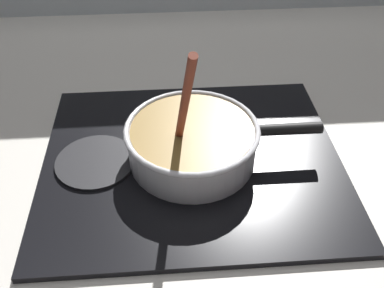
{
  "coord_description": "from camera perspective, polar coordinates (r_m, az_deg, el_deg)",
  "views": [
    {
      "loc": [
        -0.05,
        -0.52,
        0.57
      ],
      "look_at": [
        -0.01,
        0.09,
        0.05
      ],
      "focal_mm": 40.49,
      "sensor_mm": 36.0,
      "label": 1
    }
  ],
  "objects": [
    {
      "name": "cooking_pan",
      "position": [
        0.79,
        0.09,
        0.3
      ],
      "size": [
        0.36,
        0.25,
        0.27
      ],
      "color": "silver",
      "rests_on": "hob_plate"
    },
    {
      "name": "hob_plate",
      "position": [
        0.83,
        -0.0,
        -2.15
      ],
      "size": [
        0.56,
        0.48,
        0.01
      ],
      "primitive_type": "cube",
      "color": "black",
      "rests_on": "ground"
    },
    {
      "name": "burner_ring",
      "position": [
        0.82,
        0.0,
        -1.63
      ],
      "size": [
        0.16,
        0.16,
        0.01
      ],
      "primitive_type": "torus",
      "color": "#592D0C",
      "rests_on": "hob_plate"
    },
    {
      "name": "spare_burner",
      "position": [
        0.83,
        -12.6,
        -2.27
      ],
      "size": [
        0.15,
        0.15,
        0.01
      ],
      "primitive_type": "cylinder",
      "color": "#262628",
      "rests_on": "hob_plate"
    },
    {
      "name": "ground",
      "position": [
        0.78,
        0.94,
        -7.82
      ],
      "size": [
        2.4,
        1.6,
        0.04
      ],
      "primitive_type": "cube",
      "color": "beige"
    }
  ]
}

